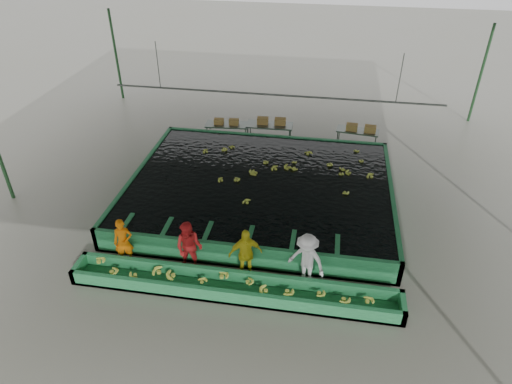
% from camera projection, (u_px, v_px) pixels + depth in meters
% --- Properties ---
extents(ground, '(80.00, 80.00, 0.00)m').
position_uv_depth(ground, '(254.00, 222.00, 16.75)').
color(ground, slate).
rests_on(ground, ground).
extents(shed_roof, '(20.00, 22.00, 0.04)m').
position_uv_depth(shed_roof, '(253.00, 92.00, 14.00)').
color(shed_roof, gray).
rests_on(shed_roof, shed_posts).
extents(shed_posts, '(20.00, 22.00, 5.00)m').
position_uv_depth(shed_posts, '(254.00, 163.00, 15.38)').
color(shed_posts, '#234D28').
rests_on(shed_posts, ground).
extents(flotation_tank, '(10.00, 8.00, 0.90)m').
position_uv_depth(flotation_tank, '(260.00, 190.00, 17.74)').
color(flotation_tank, '#237842').
rests_on(flotation_tank, ground).
extents(tank_water, '(9.70, 7.70, 0.00)m').
position_uv_depth(tank_water, '(260.00, 181.00, 17.52)').
color(tank_water, black).
rests_on(tank_water, flotation_tank).
extents(sorting_trough, '(10.00, 1.00, 0.50)m').
position_uv_depth(sorting_trough, '(233.00, 287.00, 13.64)').
color(sorting_trough, '#237842').
rests_on(sorting_trough, ground).
extents(cableway_rail, '(0.08, 0.08, 14.00)m').
position_uv_depth(cableway_rail, '(274.00, 95.00, 19.22)').
color(cableway_rail, '#59605B').
rests_on(cableway_rail, shed_roof).
extents(rail_hanger_left, '(0.04, 0.04, 2.00)m').
position_uv_depth(rail_hanger_left, '(158.00, 65.00, 19.37)').
color(rail_hanger_left, '#59605B').
rests_on(rail_hanger_left, shed_roof).
extents(rail_hanger_right, '(0.04, 0.04, 2.00)m').
position_uv_depth(rail_hanger_right, '(400.00, 78.00, 17.97)').
color(rail_hanger_right, '#59605B').
rests_on(rail_hanger_right, shed_roof).
extents(worker_a, '(0.69, 0.56, 1.64)m').
position_uv_depth(worker_a, '(123.00, 242.00, 14.51)').
color(worker_a, orange).
rests_on(worker_a, ground).
extents(worker_b, '(0.92, 0.74, 1.81)m').
position_uv_depth(worker_b, '(189.00, 247.00, 14.16)').
color(worker_b, red).
rests_on(worker_b, ground).
extents(worker_c, '(1.14, 0.81, 1.79)m').
position_uv_depth(worker_c, '(245.00, 254.00, 13.92)').
color(worker_c, gold).
rests_on(worker_c, ground).
extents(worker_d, '(1.37, 1.11, 1.84)m').
position_uv_depth(worker_d, '(307.00, 260.00, 13.64)').
color(worker_d, silver).
rests_on(worker_d, ground).
extents(packing_table_left, '(2.10, 0.97, 0.93)m').
position_uv_depth(packing_table_left, '(228.00, 133.00, 21.94)').
color(packing_table_left, '#59605B').
rests_on(packing_table_left, ground).
extents(packing_table_mid, '(2.19, 0.92, 0.99)m').
position_uv_depth(packing_table_mid, '(269.00, 134.00, 21.77)').
color(packing_table_mid, '#59605B').
rests_on(packing_table_mid, ground).
extents(packing_table_right, '(2.01, 1.01, 0.88)m').
position_uv_depth(packing_table_right, '(357.00, 139.00, 21.47)').
color(packing_table_right, '#59605B').
rests_on(packing_table_right, ground).
extents(box_stack_left, '(1.19, 0.43, 0.25)m').
position_uv_depth(box_stack_left, '(226.00, 124.00, 21.67)').
color(box_stack_left, olive).
rests_on(box_stack_left, packing_table_left).
extents(box_stack_mid, '(1.36, 0.44, 0.29)m').
position_uv_depth(box_stack_mid, '(271.00, 124.00, 21.54)').
color(box_stack_mid, olive).
rests_on(box_stack_mid, packing_table_mid).
extents(box_stack_right, '(1.38, 0.49, 0.29)m').
position_uv_depth(box_stack_right, '(361.00, 131.00, 21.17)').
color(box_stack_right, olive).
rests_on(box_stack_right, packing_table_right).
extents(floating_bananas, '(8.81, 6.01, 0.12)m').
position_uv_depth(floating_bananas, '(264.00, 171.00, 18.18)').
color(floating_bananas, '#B0BE3C').
rests_on(floating_bananas, tank_water).
extents(trough_bananas, '(9.06, 0.60, 0.12)m').
position_uv_depth(trough_bananas, '(233.00, 283.00, 13.56)').
color(trough_bananas, '#B0BE3C').
rests_on(trough_bananas, sorting_trough).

